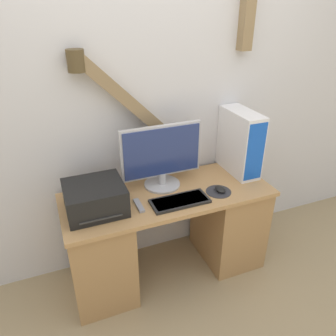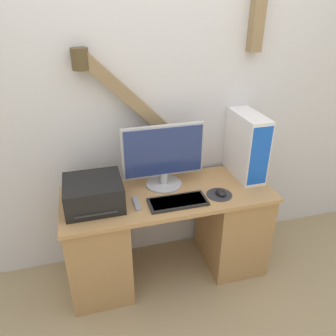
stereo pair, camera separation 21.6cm
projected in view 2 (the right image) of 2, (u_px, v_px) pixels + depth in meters
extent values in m
plane|color=#9E8966|center=(179.00, 297.00, 2.34)|extent=(12.00, 12.00, 0.00)
cube|color=silver|center=(155.00, 88.00, 2.24)|extent=(6.40, 0.05, 2.70)
cube|color=olive|center=(145.00, 111.00, 2.23)|extent=(0.81, 0.08, 0.81)
cylinder|color=#4C3D23|center=(80.00, 59.00, 1.96)|extent=(0.11, 0.11, 0.13)
cube|color=tan|center=(168.00, 195.00, 2.26)|extent=(1.45, 0.56, 0.03)
cube|color=#A4794B|center=(98.00, 248.00, 2.30)|extent=(0.41, 0.52, 0.68)
cube|color=#A4794B|center=(231.00, 224.00, 2.55)|extent=(0.41, 0.52, 0.68)
cylinder|color=#B7B7BC|center=(164.00, 184.00, 2.35)|extent=(0.26, 0.26, 0.02)
cylinder|color=#B7B7BC|center=(164.00, 178.00, 2.33)|extent=(0.05, 0.05, 0.08)
cube|color=#B7B7BC|center=(163.00, 151.00, 2.24)|extent=(0.57, 0.03, 0.37)
cube|color=navy|center=(164.00, 152.00, 2.22)|extent=(0.54, 0.01, 0.34)
cube|color=black|center=(178.00, 202.00, 2.14)|extent=(0.39, 0.17, 0.02)
cube|color=#424242|center=(178.00, 201.00, 2.14)|extent=(0.35, 0.14, 0.01)
cylinder|color=#2D2D33|center=(219.00, 195.00, 2.23)|extent=(0.18, 0.18, 0.00)
ellipsoid|color=black|center=(221.00, 192.00, 2.23)|extent=(0.07, 0.10, 0.03)
cube|color=white|center=(246.00, 145.00, 2.38)|extent=(0.16, 0.40, 0.48)
cube|color=blue|center=(260.00, 156.00, 2.22)|extent=(0.15, 0.01, 0.43)
cube|color=black|center=(94.00, 193.00, 2.09)|extent=(0.36, 0.34, 0.18)
cube|color=#333333|center=(96.00, 208.00, 2.02)|extent=(0.25, 0.15, 0.01)
cube|color=gray|center=(137.00, 204.00, 2.13)|extent=(0.04, 0.15, 0.02)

